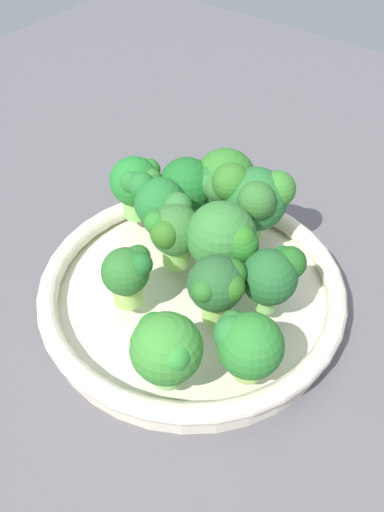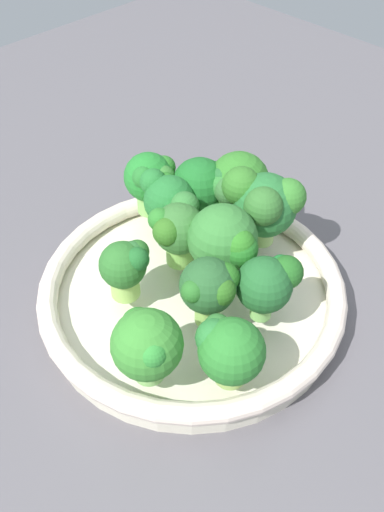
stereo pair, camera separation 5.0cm
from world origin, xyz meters
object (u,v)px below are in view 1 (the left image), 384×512
object	(u,v)px
broccoli_floret_4	(255,197)
broccoli_floret_9	(224,238)
bowl	(192,292)
broccoli_floret_11	(216,287)
broccoli_floret_3	(225,181)
broccoli_floret_6	(247,344)
broccoli_floret_2	(190,185)
broccoli_floret_10	(273,274)
broccoli_floret_1	(174,229)
broccoli_floret_7	(129,271)
broccoli_floret_0	(166,348)
broccoli_floret_8	(158,202)
broccoli_floret_5	(137,183)

from	to	relation	value
broccoli_floret_4	broccoli_floret_9	distance (cm)	6.24
bowl	broccoli_floret_4	xyz separation A→B (cm)	(-8.42, 0.95, 6.43)
broccoli_floret_11	broccoli_floret_9	bearing A→B (deg)	-152.04
bowl	broccoli_floret_4	size ratio (longest dim) A/B	3.64
broccoli_floret_3	broccoli_floret_6	world-z (taller)	broccoli_floret_3
broccoli_floret_2	broccoli_floret_6	bearing A→B (deg)	50.04
broccoli_floret_9	broccoli_floret_11	size ratio (longest dim) A/B	1.15
broccoli_floret_10	broccoli_floret_11	xyz separation A→B (cm)	(4.38, -2.75, 0.37)
broccoli_floret_1	broccoli_floret_7	world-z (taller)	broccoli_floret_1
broccoli_floret_2	broccoli_floret_10	world-z (taller)	broccoli_floret_2
broccoli_floret_0	broccoli_floret_1	world-z (taller)	same
broccoli_floret_9	broccoli_floret_10	bearing A→B (deg)	83.97
broccoli_floret_2	broccoli_floret_3	world-z (taller)	broccoli_floret_3
broccoli_floret_3	broccoli_floret_10	size ratio (longest dim) A/B	1.18
bowl	broccoli_floret_4	world-z (taller)	broccoli_floret_4
broccoli_floret_1	broccoli_floret_7	bearing A→B (deg)	-1.21
broccoli_floret_8	broccoli_floret_9	xyz separation A→B (cm)	(0.75, 8.14, 0.47)
broccoli_floret_11	broccoli_floret_2	bearing A→B (deg)	-134.09
broccoli_floret_8	broccoli_floret_5	bearing A→B (deg)	-106.95
broccoli_floret_5	broccoli_floret_10	size ratio (longest dim) A/B	1.09
broccoli_floret_0	broccoli_floret_7	distance (cm)	8.92
broccoli_floret_8	broccoli_floret_4	bearing A→B (deg)	126.75
bowl	broccoli_floret_7	world-z (taller)	broccoli_floret_7
broccoli_floret_7	broccoli_floret_9	size ratio (longest dim) A/B	0.74
broccoli_floret_0	broccoli_floret_11	world-z (taller)	broccoli_floret_11
broccoli_floret_5	bowl	bearing A→B (deg)	67.55
broccoli_floret_2	bowl	bearing A→B (deg)	38.60
broccoli_floret_7	broccoli_floret_4	bearing A→B (deg)	164.21
broccoli_floret_6	broccoli_floret_4	bearing A→B (deg)	-148.99
broccoli_floret_0	broccoli_floret_8	distance (cm)	16.79
broccoli_floret_5	broccoli_floret_9	size ratio (longest dim) A/B	0.88
broccoli_floret_5	broccoli_floret_7	xyz separation A→B (cm)	(9.18, 7.08, -0.64)
broccoli_floret_2	broccoli_floret_9	world-z (taller)	broccoli_floret_9
broccoli_floret_1	broccoli_floret_8	bearing A→B (deg)	-120.32
bowl	broccoli_floret_8	distance (cm)	9.02
broccoli_floret_10	broccoli_floret_11	bearing A→B (deg)	-32.09
broccoli_floret_7	broccoli_floret_8	xyz separation A→B (cm)	(-8.07, -3.44, 0.63)
broccoli_floret_6	broccoli_floret_7	world-z (taller)	broccoli_floret_6
broccoli_floret_4	broccoli_floret_11	bearing A→B (deg)	17.53
broccoli_floret_0	broccoli_floret_4	xyz separation A→B (cm)	(-17.98, -3.88, 1.10)
broccoli_floret_4	broccoli_floret_7	world-z (taller)	broccoli_floret_4
broccoli_floret_2	broccoli_floret_7	world-z (taller)	broccoli_floret_2
broccoli_floret_7	broccoli_floret_10	bearing A→B (deg)	123.83
bowl	broccoli_floret_0	world-z (taller)	broccoli_floret_0
broccoli_floret_1	broccoli_floret_6	bearing A→B (deg)	62.32
broccoli_floret_6	broccoli_floret_7	bearing A→B (deg)	-91.42
broccoli_floret_5	broccoli_floret_9	xyz separation A→B (cm)	(1.86, 11.78, 0.47)
broccoli_floret_1	broccoli_floret_4	world-z (taller)	broccoli_floret_4
broccoli_floret_8	broccoli_floret_10	size ratio (longest dim) A/B	1.09
broccoli_floret_5	broccoli_floret_3	bearing A→B (deg)	127.47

